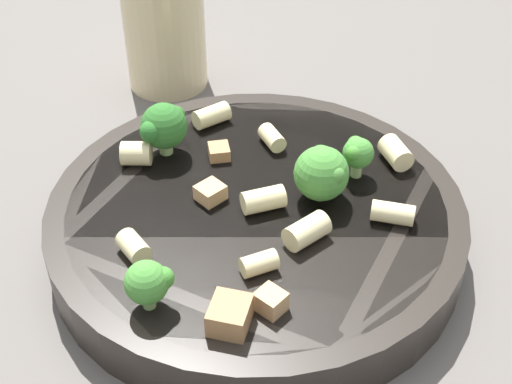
% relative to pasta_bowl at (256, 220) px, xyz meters
% --- Properties ---
extents(ground_plane, '(2.00, 2.00, 0.00)m').
position_rel_pasta_bowl_xyz_m(ground_plane, '(0.00, 0.00, -0.02)').
color(ground_plane, '#5B5651').
extents(pasta_bowl, '(0.29, 0.29, 0.04)m').
position_rel_pasta_bowl_xyz_m(pasta_bowl, '(0.00, 0.00, 0.00)').
color(pasta_bowl, '#28231E').
rests_on(pasta_bowl, ground_plane).
extents(broccoli_floret_0, '(0.04, 0.04, 0.04)m').
position_rel_pasta_bowl_xyz_m(broccoli_floret_0, '(-0.04, 0.02, 0.04)').
color(broccoli_floret_0, '#9EC175').
rests_on(broccoli_floret_0, pasta_bowl).
extents(broccoli_floret_1, '(0.03, 0.03, 0.03)m').
position_rel_pasta_bowl_xyz_m(broccoli_floret_1, '(0.11, 0.03, 0.04)').
color(broccoli_floret_1, '#84AD60').
rests_on(broccoli_floret_1, pasta_bowl).
extents(broccoli_floret_2, '(0.04, 0.03, 0.04)m').
position_rel_pasta_bowl_xyz_m(broccoli_floret_2, '(0.01, -0.09, 0.04)').
color(broccoli_floret_2, '#9EC175').
rests_on(broccoli_floret_2, pasta_bowl).
extents(broccoli_floret_3, '(0.02, 0.02, 0.03)m').
position_rel_pasta_bowl_xyz_m(broccoli_floret_3, '(-0.08, 0.02, 0.04)').
color(broccoli_floret_3, '#9EC175').
rests_on(broccoli_floret_3, pasta_bowl).
extents(rigatoni_0, '(0.03, 0.02, 0.01)m').
position_rel_pasta_bowl_xyz_m(rigatoni_0, '(0.04, 0.05, 0.02)').
color(rigatoni_0, beige).
rests_on(rigatoni_0, pasta_bowl).
extents(rigatoni_1, '(0.03, 0.03, 0.02)m').
position_rel_pasta_bowl_xyz_m(rigatoni_1, '(0.04, -0.09, 0.02)').
color(rigatoni_1, beige).
rests_on(rigatoni_1, pasta_bowl).
extents(rigatoni_2, '(0.02, 0.02, 0.01)m').
position_rel_pasta_bowl_xyz_m(rigatoni_2, '(0.09, -0.01, 0.02)').
color(rigatoni_2, beige).
rests_on(rigatoni_2, pasta_bowl).
extents(rigatoni_3, '(0.03, 0.02, 0.02)m').
position_rel_pasta_bowl_xyz_m(rigatoni_3, '(-0.00, 0.05, 0.02)').
color(rigatoni_3, beige).
rests_on(rigatoni_3, pasta_bowl).
extents(rigatoni_4, '(0.03, 0.03, 0.01)m').
position_rel_pasta_bowl_xyz_m(rigatoni_4, '(-0.06, 0.07, 0.02)').
color(rigatoni_4, beige).
rests_on(rigatoni_4, pasta_bowl).
extents(rigatoni_5, '(0.03, 0.03, 0.02)m').
position_rel_pasta_bowl_xyz_m(rigatoni_5, '(-0.00, 0.01, 0.02)').
color(rigatoni_5, beige).
rests_on(rigatoni_5, pasta_bowl).
extents(rigatoni_6, '(0.02, 0.03, 0.01)m').
position_rel_pasta_bowl_xyz_m(rigatoni_6, '(-0.05, -0.04, 0.02)').
color(rigatoni_6, beige).
rests_on(rigatoni_6, pasta_bowl).
extents(rigatoni_7, '(0.03, 0.02, 0.02)m').
position_rel_pasta_bowl_xyz_m(rigatoni_7, '(-0.04, -0.10, 0.02)').
color(rigatoni_7, beige).
rests_on(rigatoni_7, pasta_bowl).
extents(rigatoni_8, '(0.03, 0.03, 0.02)m').
position_rel_pasta_bowl_xyz_m(rigatoni_8, '(-0.11, 0.03, 0.02)').
color(rigatoni_8, beige).
rests_on(rigatoni_8, pasta_bowl).
extents(chicken_chunk_0, '(0.02, 0.02, 0.01)m').
position_rel_pasta_bowl_xyz_m(chicken_chunk_0, '(0.06, 0.08, 0.02)').
color(chicken_chunk_0, tan).
rests_on(chicken_chunk_0, pasta_bowl).
extents(chicken_chunk_1, '(0.02, 0.02, 0.01)m').
position_rel_pasta_bowl_xyz_m(chicken_chunk_1, '(0.02, -0.02, 0.02)').
color(chicken_chunk_1, tan).
rests_on(chicken_chunk_1, pasta_bowl).
extents(chicken_chunk_2, '(0.02, 0.02, 0.01)m').
position_rel_pasta_bowl_xyz_m(chicken_chunk_2, '(-0.01, -0.06, 0.02)').
color(chicken_chunk_2, '#A87A4C').
rests_on(chicken_chunk_2, pasta_bowl).
extents(chicken_chunk_3, '(0.03, 0.03, 0.02)m').
position_rel_pasta_bowl_xyz_m(chicken_chunk_3, '(0.08, 0.07, 0.02)').
color(chicken_chunk_3, '#A87A4C').
rests_on(chicken_chunk_3, pasta_bowl).
extents(drinking_glass, '(0.08, 0.08, 0.11)m').
position_rel_pasta_bowl_xyz_m(drinking_glass, '(-0.08, -0.23, 0.02)').
color(drinking_glass, beige).
rests_on(drinking_glass, ground_plane).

